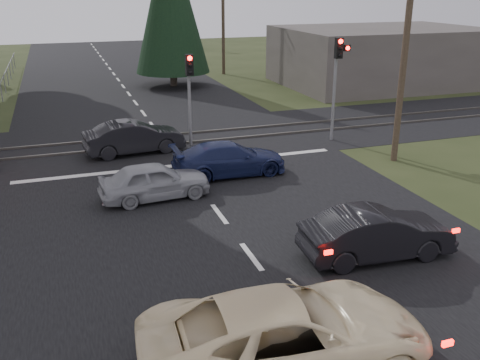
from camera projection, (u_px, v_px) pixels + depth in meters
name	position (u px, v px, depth m)	size (l,w,h in m)	color
ground	(251.00, 257.00, 14.39)	(120.00, 120.00, 0.00)	#283116
road	(173.00, 153.00, 23.27)	(14.00, 100.00, 0.01)	black
rail_corridor	(164.00, 141.00, 25.04)	(120.00, 8.00, 0.01)	black
stop_line	(182.00, 165.00, 21.67)	(13.00, 0.35, 0.00)	silver
rail_near	(167.00, 144.00, 24.32)	(120.00, 0.12, 0.10)	#59544C
rail_far	(161.00, 135.00, 25.74)	(120.00, 0.12, 0.10)	#59544C
traffic_signal_right	(338.00, 69.00, 23.95)	(0.68, 0.48, 4.70)	slate
traffic_signal_center	(190.00, 84.00, 23.21)	(0.32, 0.48, 4.10)	slate
utility_pole_near	(406.00, 44.00, 20.66)	(1.80, 0.26, 9.00)	#4C3D2D
utility_pole_mid	(223.00, 14.00, 41.98)	(1.80, 0.26, 9.00)	#4C3D2D
utility_pole_far	(162.00, 3.00, 64.19)	(1.80, 0.26, 9.00)	#4C3D2D
fence_left	(1.00, 107.00, 32.01)	(0.10, 36.00, 1.20)	slate
building_right	(381.00, 56.00, 38.70)	(14.00, 10.00, 4.00)	#59514C
cream_coupe	(286.00, 334.00, 9.97)	(2.54, 5.52, 1.53)	beige
dark_hatchback	(377.00, 234.00, 14.18)	(1.43, 4.09, 1.35)	black
silver_car	(155.00, 181.00, 18.10)	(1.50, 3.73, 1.27)	#92949A
blue_sedan	(229.00, 159.00, 20.38)	(1.79, 4.39, 1.27)	#171F47
dark_car_far	(134.00, 138.00, 22.99)	(1.47, 4.22, 1.39)	black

